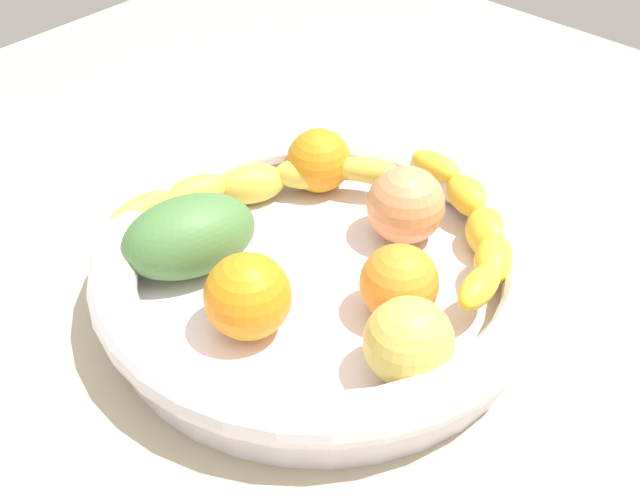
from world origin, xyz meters
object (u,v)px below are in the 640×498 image
orange_front (319,161)px  orange_mid_left (249,297)px  orange_mid_right (399,283)px  apple_yellow (409,342)px  peach_blush (406,205)px  banana_draped_left (476,227)px  mango_green (189,236)px  fruit_bowl (320,271)px  banana_draped_right (253,185)px

orange_front → orange_mid_left: size_ratio=0.89×
orange_mid_right → apple_yellow: apple_yellow is taller
peach_blush → apple_yellow: 15.71cm
orange_front → orange_mid_right: 17.68cm
apple_yellow → banana_draped_left: bearing=-73.5°
mango_green → peach_blush: bearing=-124.4°
orange_front → apple_yellow: bearing=147.5°
banana_draped_left → orange_front: 15.80cm
fruit_bowl → banana_draped_left: bearing=-122.5°
orange_mid_left → orange_mid_right: size_ratio=1.09×
banana_draped_left → mango_green: bearing=47.6°
fruit_bowl → banana_draped_left: 13.28cm
peach_blush → mango_green: size_ratio=0.60×
apple_yellow → orange_mid_right: bearing=-45.8°
peach_blush → banana_draped_right: bearing=24.0°
apple_yellow → mango_green: (19.93, 2.48, 0.01)cm
orange_front → orange_mid_right: bearing=152.2°
orange_mid_right → mango_green: mango_green is taller
banana_draped_right → orange_mid_right: (-17.87, 2.24, 0.70)cm
banana_draped_left → apple_yellow: (-4.33, 14.59, 0.67)cm
orange_mid_left → peach_blush: bearing=-95.1°
orange_mid_right → fruit_bowl: bearing=8.2°
orange_front → mango_green: (-0.09, 15.22, 0.30)cm
banana_draped_right → mango_green: 9.55cm
fruit_bowl → banana_draped_right: size_ratio=1.58×
orange_mid_left → banana_draped_left: bearing=-110.3°
banana_draped_right → orange_front: orange_front is taller
orange_mid_left → apple_yellow: bearing=-159.3°
banana_draped_left → banana_draped_right: 19.56cm
orange_mid_left → orange_front: bearing=-62.9°
fruit_bowl → peach_blush: 9.25cm
peach_blush → banana_draped_left: bearing=-157.0°
banana_draped_right → peach_blush: size_ratio=3.49×
banana_draped_right → mango_green: bearing=104.1°
banana_draped_right → peach_blush: bearing=-156.0°
fruit_bowl → apple_yellow: bearing=163.0°
orange_front → apple_yellow: (-20.01, 12.74, 0.29)cm
banana_draped_left → fruit_bowl: bearing=57.5°
banana_draped_right → apple_yellow: apple_yellow is taller
banana_draped_right → banana_draped_left: bearing=-156.3°
orange_mid_left → mango_green: bearing=-11.7°
fruit_bowl → orange_front: orange_front is taller
banana_draped_right → apple_yellow: size_ratio=3.59×
orange_mid_right → banana_draped_right: bearing=-7.1°
orange_front → mango_green: 15.22cm
banana_draped_left → orange_mid_left: size_ratio=2.48×
banana_draped_right → orange_front: size_ratio=3.96×
banana_draped_left → orange_front: bearing=6.7°
orange_front → mango_green: mango_green is taller
fruit_bowl → banana_draped_right: (10.84, -3.26, 1.51)cm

